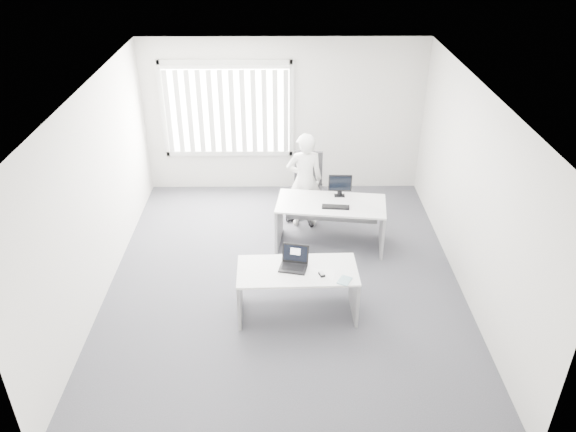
{
  "coord_description": "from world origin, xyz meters",
  "views": [
    {
      "loc": [
        -0.01,
        -6.6,
        4.85
      ],
      "look_at": [
        0.05,
        0.15,
        0.98
      ],
      "focal_mm": 35.0,
      "sensor_mm": 36.0,
      "label": 1
    }
  ],
  "objects_px": {
    "desk_far": "(331,215)",
    "person": "(305,180)",
    "desk_near": "(297,282)",
    "office_chair": "(307,198)",
    "monitor": "(340,186)",
    "laptop": "(293,260)"
  },
  "relations": [
    {
      "from": "person",
      "to": "desk_near",
      "type": "bearing_deg",
      "value": 78.21
    },
    {
      "from": "laptop",
      "to": "monitor",
      "type": "bearing_deg",
      "value": 80.71
    },
    {
      "from": "laptop",
      "to": "person",
      "type": "bearing_deg",
      "value": 97.1
    },
    {
      "from": "desk_far",
      "to": "desk_near",
      "type": "bearing_deg",
      "value": -101.0
    },
    {
      "from": "desk_far",
      "to": "monitor",
      "type": "bearing_deg",
      "value": 64.34
    },
    {
      "from": "desk_near",
      "to": "office_chair",
      "type": "distance_m",
      "value": 2.63
    },
    {
      "from": "office_chair",
      "to": "monitor",
      "type": "relative_size",
      "value": 3.13
    },
    {
      "from": "office_chair",
      "to": "monitor",
      "type": "xyz_separation_m",
      "value": [
        0.47,
        -0.71,
        0.59
      ]
    },
    {
      "from": "desk_far",
      "to": "monitor",
      "type": "relative_size",
      "value": 4.83
    },
    {
      "from": "person",
      "to": "monitor",
      "type": "xyz_separation_m",
      "value": [
        0.53,
        -0.44,
        0.12
      ]
    },
    {
      "from": "desk_near",
      "to": "monitor",
      "type": "height_order",
      "value": "monitor"
    },
    {
      "from": "desk_far",
      "to": "person",
      "type": "xyz_separation_m",
      "value": [
        -0.38,
        0.67,
        0.27
      ]
    },
    {
      "from": "office_chair",
      "to": "person",
      "type": "height_order",
      "value": "person"
    },
    {
      "from": "desk_near",
      "to": "desk_far",
      "type": "bearing_deg",
      "value": 70.02
    },
    {
      "from": "desk_far",
      "to": "person",
      "type": "height_order",
      "value": "person"
    },
    {
      "from": "desk_far",
      "to": "office_chair",
      "type": "bearing_deg",
      "value": 116.37
    },
    {
      "from": "desk_near",
      "to": "monitor",
      "type": "relative_size",
      "value": 4.31
    },
    {
      "from": "desk_near",
      "to": "office_chair",
      "type": "height_order",
      "value": "office_chair"
    },
    {
      "from": "desk_near",
      "to": "desk_far",
      "type": "xyz_separation_m",
      "value": [
        0.56,
        1.68,
        0.04
      ]
    },
    {
      "from": "desk_far",
      "to": "monitor",
      "type": "distance_m",
      "value": 0.48
    },
    {
      "from": "person",
      "to": "office_chair",
      "type": "bearing_deg",
      "value": -110.11
    },
    {
      "from": "office_chair",
      "to": "monitor",
      "type": "bearing_deg",
      "value": -49.34
    }
  ]
}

